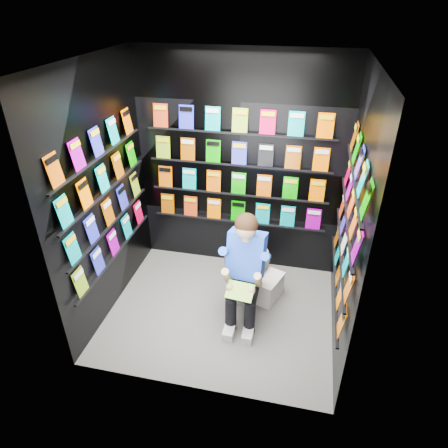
# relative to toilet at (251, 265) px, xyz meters

# --- Properties ---
(floor) EXTENTS (2.40, 2.40, 0.00)m
(floor) POSITION_rel_toilet_xyz_m (-0.26, -0.44, -0.37)
(floor) COLOR #60605D
(floor) RESTS_ON ground
(ceiling) EXTENTS (2.40, 2.40, 0.00)m
(ceiling) POSITION_rel_toilet_xyz_m (-0.26, -0.44, 2.23)
(ceiling) COLOR white
(ceiling) RESTS_ON floor
(wall_back) EXTENTS (2.40, 0.04, 2.60)m
(wall_back) POSITION_rel_toilet_xyz_m (-0.26, 0.56, 0.93)
(wall_back) COLOR black
(wall_back) RESTS_ON floor
(wall_front) EXTENTS (2.40, 0.04, 2.60)m
(wall_front) POSITION_rel_toilet_xyz_m (-0.26, -1.44, 0.93)
(wall_front) COLOR black
(wall_front) RESTS_ON floor
(wall_left) EXTENTS (0.04, 2.00, 2.60)m
(wall_left) POSITION_rel_toilet_xyz_m (-1.46, -0.44, 0.93)
(wall_left) COLOR black
(wall_left) RESTS_ON floor
(wall_right) EXTENTS (0.04, 2.00, 2.60)m
(wall_right) POSITION_rel_toilet_xyz_m (0.94, -0.44, 0.93)
(wall_right) COLOR black
(wall_right) RESTS_ON floor
(comics_back) EXTENTS (2.10, 0.06, 1.37)m
(comics_back) POSITION_rel_toilet_xyz_m (-0.26, 0.53, 0.94)
(comics_back) COLOR red
(comics_back) RESTS_ON wall_back
(comics_left) EXTENTS (0.06, 1.70, 1.37)m
(comics_left) POSITION_rel_toilet_xyz_m (-1.43, -0.44, 0.94)
(comics_left) COLOR red
(comics_left) RESTS_ON wall_left
(comics_right) EXTENTS (0.06, 1.70, 1.37)m
(comics_right) POSITION_rel_toilet_xyz_m (0.91, -0.44, 0.94)
(comics_right) COLOR red
(comics_right) RESTS_ON wall_right
(toilet) EXTENTS (0.50, 0.79, 0.73)m
(toilet) POSITION_rel_toilet_xyz_m (0.00, 0.00, 0.00)
(toilet) COLOR silver
(toilet) RESTS_ON floor
(longbox) EXTENTS (0.31, 0.40, 0.27)m
(longbox) POSITION_rel_toilet_xyz_m (0.23, -0.10, -0.23)
(longbox) COLOR white
(longbox) RESTS_ON floor
(longbox_lid) EXTENTS (0.33, 0.43, 0.03)m
(longbox_lid) POSITION_rel_toilet_xyz_m (0.23, -0.10, -0.09)
(longbox_lid) COLOR white
(longbox_lid) RESTS_ON longbox
(reader) EXTENTS (0.59, 0.79, 1.36)m
(reader) POSITION_rel_toilet_xyz_m (0.00, -0.38, 0.39)
(reader) COLOR blue
(reader) RESTS_ON toilet
(held_comic) EXTENTS (0.28, 0.18, 0.11)m
(held_comic) POSITION_rel_toilet_xyz_m (0.00, -0.73, 0.21)
(held_comic) COLOR green
(held_comic) RESTS_ON reader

